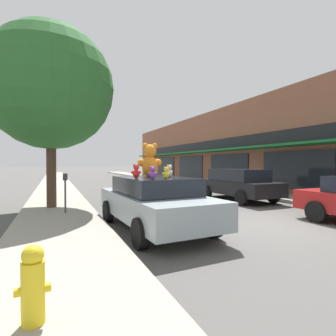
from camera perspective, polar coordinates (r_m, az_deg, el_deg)
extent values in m
plane|color=#514F4C|center=(8.10, 18.53, -11.49)|extent=(260.00, 260.00, 0.00)
cube|color=gray|center=(6.10, -22.29, -14.97)|extent=(2.35, 90.00, 0.15)
cube|color=brown|center=(25.80, 20.10, 3.72)|extent=(12.22, 34.70, 5.98)
cube|color=#19662D|center=(21.67, 6.94, 3.51)|extent=(1.39, 29.15, 0.12)
cube|color=black|center=(22.03, 8.39, 4.89)|extent=(0.08, 27.76, 0.70)
cube|color=black|center=(15.33, 25.83, -0.38)|extent=(0.06, 4.40, 2.00)
cube|color=black|center=(19.59, 12.88, -0.02)|extent=(0.06, 4.40, 2.00)
cube|color=black|center=(24.49, 4.82, 0.20)|extent=(0.06, 4.40, 2.00)
cube|color=black|center=(29.70, -0.49, 0.35)|extent=(0.06, 4.40, 2.00)
cube|color=black|center=(35.10, -4.19, 0.45)|extent=(0.06, 4.40, 2.00)
cube|color=#8C999E|center=(7.04, -2.99, -8.11)|extent=(2.06, 4.51, 0.62)
cube|color=black|center=(6.97, -2.99, -3.81)|extent=(1.75, 2.51, 0.44)
cylinder|color=black|center=(8.09, -12.91, -9.16)|extent=(0.23, 0.65, 0.64)
cylinder|color=black|center=(8.69, -1.04, -8.43)|extent=(0.23, 0.65, 0.64)
cylinder|color=black|center=(5.52, -6.11, -13.96)|extent=(0.23, 0.65, 0.64)
cylinder|color=black|center=(6.36, 9.79, -11.96)|extent=(0.23, 0.65, 0.64)
ellipsoid|color=orange|center=(7.31, -3.97, 0.39)|extent=(0.50, 0.45, 0.58)
sphere|color=orange|center=(7.31, -3.97, 3.74)|extent=(0.43, 0.43, 0.37)
sphere|color=orange|center=(7.34, -2.95, 4.84)|extent=(0.18, 0.18, 0.15)
sphere|color=orange|center=(7.30, -5.00, 4.86)|extent=(0.18, 0.18, 0.15)
sphere|color=#FFBA41|center=(7.47, -4.17, 3.51)|extent=(0.16, 0.16, 0.14)
sphere|color=orange|center=(7.38, -2.22, 1.18)|extent=(0.25, 0.25, 0.21)
sphere|color=orange|center=(7.30, -5.81, 1.18)|extent=(0.25, 0.25, 0.21)
ellipsoid|color=beige|center=(6.99, 0.30, -1.15)|extent=(0.20, 0.19, 0.21)
sphere|color=beige|center=(6.98, 0.30, 0.12)|extent=(0.17, 0.17, 0.13)
sphere|color=beige|center=(7.02, 0.57, 0.55)|extent=(0.07, 0.07, 0.06)
sphere|color=beige|center=(6.95, 0.02, 0.54)|extent=(0.07, 0.07, 0.06)
sphere|color=white|center=(7.02, -0.04, 0.06)|extent=(0.07, 0.07, 0.05)
sphere|color=beige|center=(7.06, 0.70, -0.83)|extent=(0.10, 0.10, 0.08)
sphere|color=beige|center=(6.93, -0.26, -0.86)|extent=(0.10, 0.10, 0.08)
ellipsoid|color=yellow|center=(6.23, -0.39, -1.54)|extent=(0.17, 0.15, 0.18)
sphere|color=yellow|center=(6.22, -0.39, -0.31)|extent=(0.14, 0.14, 0.12)
sphere|color=yellow|center=(6.25, -0.10, 0.10)|extent=(0.06, 0.06, 0.05)
sphere|color=yellow|center=(6.20, -0.69, 0.10)|extent=(0.06, 0.06, 0.05)
sphere|color=#FFFF4D|center=(6.26, -0.68, -0.37)|extent=(0.05, 0.05, 0.04)
sphere|color=yellow|center=(6.28, 0.06, -1.23)|extent=(0.08, 0.08, 0.07)
sphere|color=yellow|center=(6.19, -0.98, -1.27)|extent=(0.08, 0.08, 0.07)
ellipsoid|color=olive|center=(6.82, -3.27, -1.30)|extent=(0.19, 0.19, 0.19)
sphere|color=olive|center=(6.82, -3.27, -0.13)|extent=(0.17, 0.17, 0.12)
sphere|color=olive|center=(6.80, -2.93, 0.26)|extent=(0.07, 0.07, 0.05)
sphere|color=olive|center=(6.83, -3.61, 0.26)|extent=(0.07, 0.07, 0.05)
sphere|color=tan|center=(6.87, -3.14, -0.18)|extent=(0.06, 0.06, 0.05)
sphere|color=olive|center=(6.81, -2.64, -1.02)|extent=(0.10, 0.10, 0.07)
sphere|color=olive|center=(6.86, -3.84, -1.01)|extent=(0.10, 0.10, 0.07)
ellipsoid|color=purple|center=(6.12, -3.33, -1.57)|extent=(0.15, 0.13, 0.19)
sphere|color=purple|center=(6.11, -3.34, -0.29)|extent=(0.13, 0.13, 0.12)
sphere|color=purple|center=(6.12, -2.95, 0.14)|extent=(0.05, 0.05, 0.05)
sphere|color=purple|center=(6.10, -3.72, 0.14)|extent=(0.05, 0.05, 0.05)
sphere|color=#BA67ED|center=(6.16, -3.46, -0.35)|extent=(0.05, 0.05, 0.04)
sphere|color=purple|center=(6.15, -2.69, -1.26)|extent=(0.07, 0.07, 0.07)
sphere|color=purple|center=(6.11, -4.04, -1.27)|extent=(0.07, 0.07, 0.07)
ellipsoid|color=red|center=(6.45, -6.94, -1.29)|extent=(0.17, 0.15, 0.22)
sphere|color=red|center=(6.45, -6.94, 0.15)|extent=(0.14, 0.14, 0.14)
sphere|color=red|center=(6.47, -6.52, 0.63)|extent=(0.06, 0.06, 0.06)
sphere|color=red|center=(6.43, -7.36, 0.63)|extent=(0.06, 0.06, 0.06)
sphere|color=#FF4741|center=(6.51, -7.11, 0.08)|extent=(0.05, 0.05, 0.05)
sphere|color=red|center=(6.49, -6.23, -0.94)|extent=(0.08, 0.08, 0.08)
sphere|color=red|center=(6.44, -7.72, -0.96)|extent=(0.08, 0.08, 0.08)
cylinder|color=black|center=(8.96, 29.56, -8.27)|extent=(0.20, 0.64, 0.64)
cube|color=black|center=(12.83, 14.98, -4.03)|extent=(1.79, 4.26, 0.61)
cube|color=black|center=(12.80, 14.99, -1.46)|extent=(1.57, 2.73, 0.54)
cylinder|color=black|center=(13.43, 8.50, -5.09)|extent=(0.20, 0.64, 0.64)
cylinder|color=black|center=(14.43, 14.43, -4.69)|extent=(0.20, 0.64, 0.64)
cylinder|color=black|center=(11.30, 15.66, -6.27)|extent=(0.20, 0.64, 0.64)
cylinder|color=black|center=(12.47, 21.94, -5.62)|extent=(0.20, 0.64, 0.64)
cylinder|color=#473323|center=(10.43, -24.05, -1.14)|extent=(0.34, 0.34, 2.44)
sphere|color=#286028|center=(10.78, -24.17, 15.70)|extent=(4.48, 4.48, 4.48)
cylinder|color=yellow|center=(3.18, -27.30, -23.00)|extent=(0.22, 0.22, 0.62)
sphere|color=yellow|center=(3.04, -27.36, -16.52)|extent=(0.21, 0.21, 0.21)
cylinder|color=yellow|center=(3.17, -29.56, -22.43)|extent=(0.10, 0.09, 0.09)
cylinder|color=yellow|center=(3.16, -25.04, -22.51)|extent=(0.10, 0.09, 0.09)
cylinder|color=#4C4C51|center=(9.13, -21.45, -5.80)|extent=(0.06, 0.06, 1.05)
cube|color=#2D2D33|center=(9.08, -21.48, -1.82)|extent=(0.14, 0.10, 0.22)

